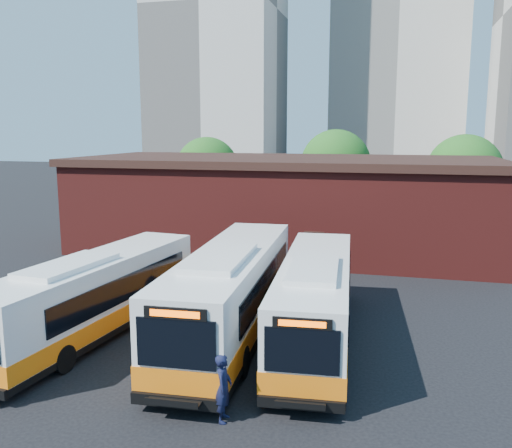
% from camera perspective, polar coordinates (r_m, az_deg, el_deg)
% --- Properties ---
extents(ground, '(220.00, 220.00, 0.00)m').
position_cam_1_polar(ground, '(20.34, -8.71, -14.17)').
color(ground, black).
extents(bus_midwest, '(3.83, 12.50, 3.36)m').
position_cam_1_polar(bus_midwest, '(23.02, -16.61, -7.54)').
color(bus_midwest, white).
rests_on(bus_midwest, ground).
extents(bus_mideast, '(3.57, 13.79, 3.72)m').
position_cam_1_polar(bus_mideast, '(22.04, -2.64, -7.46)').
color(bus_mideast, white).
rests_on(bus_mideast, ground).
extents(bus_east, '(3.54, 12.65, 3.40)m').
position_cam_1_polar(bus_east, '(21.62, 6.26, -8.26)').
color(bus_east, white).
rests_on(bus_east, ground).
extents(transit_worker, '(0.56, 0.78, 2.00)m').
position_cam_1_polar(transit_worker, '(16.13, -3.45, -16.84)').
color(transit_worker, black).
rests_on(transit_worker, ground).
extents(depot_building, '(28.60, 12.60, 6.40)m').
position_cam_1_polar(depot_building, '(38.10, 3.03, 2.30)').
color(depot_building, maroon).
rests_on(depot_building, ground).
extents(tree_west, '(6.00, 6.00, 7.65)m').
position_cam_1_polar(tree_west, '(52.18, -5.17, 5.83)').
color(tree_west, '#382314').
rests_on(tree_west, ground).
extents(tree_mid, '(6.56, 6.56, 8.36)m').
position_cam_1_polar(tree_mid, '(51.42, 8.37, 6.20)').
color(tree_mid, '#382314').
rests_on(tree_mid, ground).
extents(tree_east, '(6.24, 6.24, 7.96)m').
position_cam_1_polar(tree_east, '(48.47, 21.06, 5.14)').
color(tree_east, '#382314').
rests_on(tree_east, ground).
extents(tower_left, '(20.00, 18.00, 56.20)m').
position_cam_1_polar(tower_left, '(95.81, -4.06, 21.60)').
color(tower_left, beige).
rests_on(tower_left, ground).
extents(tower_center, '(22.00, 20.00, 61.20)m').
position_cam_1_polar(tower_center, '(105.38, 14.95, 21.61)').
color(tower_center, beige).
rests_on(tower_center, ground).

